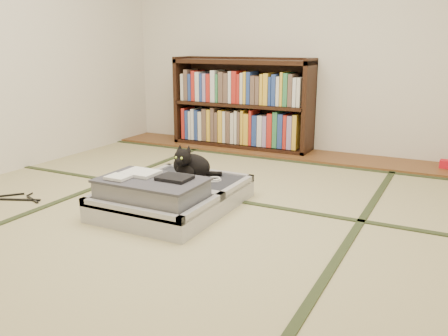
% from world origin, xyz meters
% --- Properties ---
extents(floor, '(4.50, 4.50, 0.00)m').
position_xyz_m(floor, '(0.00, 0.00, 0.00)').
color(floor, '#C2BA81').
rests_on(floor, ground).
extents(wood_strip, '(4.00, 0.50, 0.02)m').
position_xyz_m(wood_strip, '(0.00, 2.00, 0.01)').
color(wood_strip, brown).
rests_on(wood_strip, ground).
extents(tatami_borders, '(4.00, 4.50, 0.01)m').
position_xyz_m(tatami_borders, '(0.00, 0.49, 0.00)').
color(tatami_borders, '#2D381E').
rests_on(tatami_borders, ground).
extents(bookcase, '(1.51, 0.34, 0.97)m').
position_xyz_m(bookcase, '(-0.61, 2.07, 0.45)').
color(bookcase, black).
rests_on(bookcase, wood_strip).
extents(suitcase, '(0.75, 1.00, 0.30)m').
position_xyz_m(suitcase, '(-0.19, 0.03, 0.10)').
color(suitcase, '#B1B1B6').
rests_on(suitcase, floor).
extents(cat, '(0.33, 0.34, 0.27)m').
position_xyz_m(cat, '(-0.21, 0.32, 0.24)').
color(cat, black).
rests_on(cat, suitcase).
extents(cable_coil, '(0.10, 0.10, 0.03)m').
position_xyz_m(cable_coil, '(-0.03, 0.36, 0.15)').
color(cable_coil, white).
rests_on(cable_coil, suitcase).
extents(hanger, '(0.39, 0.25, 0.01)m').
position_xyz_m(hanger, '(-1.30, -0.28, 0.01)').
color(hanger, black).
rests_on(hanger, floor).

